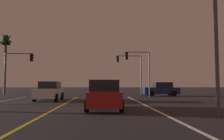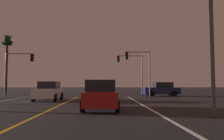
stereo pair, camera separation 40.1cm
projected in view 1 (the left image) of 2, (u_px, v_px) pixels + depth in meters
lane_edge_right at (165, 115)px, 10.58m from camera, size 0.16×30.17×0.01m
lane_center_divider at (42, 116)px, 10.31m from camera, size 0.16×30.17×0.01m
car_oncoming at (49, 91)px, 20.00m from camera, size 2.02×4.30×1.70m
car_crossing_side at (161, 89)px, 27.48m from camera, size 4.30×2.02×1.70m
car_lead_same_lane at (104, 95)px, 12.86m from camera, size 2.02×4.30×1.70m
traffic_light_near_right at (137, 63)px, 26.43m from camera, size 3.03×0.36×5.33m
traffic_light_near_left at (19, 64)px, 25.77m from camera, size 3.34×0.36×5.06m
traffic_light_far_right at (129, 65)px, 31.91m from camera, size 3.69×0.36×5.56m
street_lamp_right_near at (205, 12)px, 10.27m from camera, size 2.17×0.44×7.52m
palm_tree_left_far at (6, 45)px, 32.41m from camera, size 2.05×2.03×9.02m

